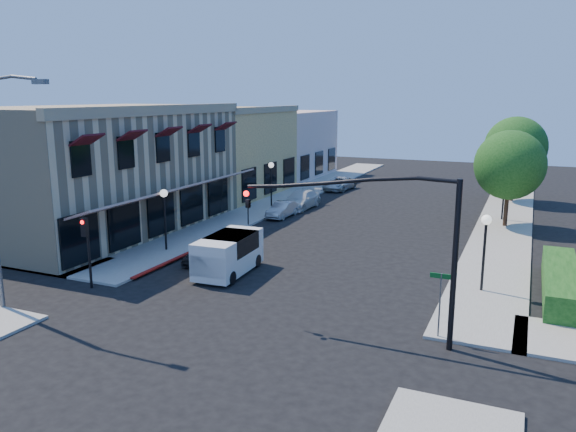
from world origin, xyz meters
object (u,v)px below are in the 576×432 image
at_px(street_name_sign, 440,295).
at_px(parked_car_c, 301,200).
at_px(white_van, 228,252).
at_px(parked_car_d, 339,184).
at_px(parked_car_b, 282,210).
at_px(street_tree_b, 516,147).
at_px(lamppost_left_near, 164,204).
at_px(secondary_signal, 86,240).
at_px(parked_car_a, 204,253).
at_px(lamppost_left_far, 271,173).
at_px(lamppost_right_near, 485,233).
at_px(lamppost_right_far, 505,183).
at_px(street_tree_a, 510,165).
at_px(signal_mast_arm, 393,230).

relative_size(street_name_sign, parked_car_c, 0.53).
bearing_deg(street_name_sign, white_van, 161.31).
bearing_deg(parked_car_d, parked_car_b, -84.70).
xyz_separation_m(street_name_sign, parked_car_b, (-13.70, 16.80, -1.14)).
height_order(street_name_sign, parked_car_d, street_name_sign).
distance_m(street_tree_b, lamppost_left_near, 29.64).
relative_size(secondary_signal, parked_car_a, 1.08).
bearing_deg(parked_car_a, lamppost_left_far, 99.97).
bearing_deg(lamppost_right_near, parked_car_c, 135.44).
height_order(lamppost_right_far, parked_car_a, lamppost_right_far).
bearing_deg(street_tree_b, lamppost_left_far, -149.97).
height_order(secondary_signal, white_van, secondary_signal).
relative_size(street_tree_b, lamppost_left_far, 1.97).
bearing_deg(secondary_signal, lamppost_right_near, 21.78).
distance_m(street_tree_a, lamppost_right_far, 2.49).
xyz_separation_m(street_tree_a, street_name_sign, (-1.30, -19.80, -2.50)).
bearing_deg(parked_car_d, lamppost_right_near, -53.21).
relative_size(signal_mast_arm, lamppost_right_far, 2.24).
bearing_deg(parked_car_c, street_tree_b, 34.38).
distance_m(lamppost_right_far, parked_car_a, 22.03).
relative_size(secondary_signal, lamppost_right_near, 0.93).
height_order(street_tree_b, secondary_signal, street_tree_b).
bearing_deg(street_tree_b, street_tree_a, -90.00).
distance_m(street_name_sign, lamppost_right_far, 21.85).
relative_size(street_name_sign, parked_car_b, 0.73).
relative_size(street_tree_a, street_tree_b, 0.92).
relative_size(parked_car_a, parked_car_c, 0.66).
relative_size(lamppost_left_far, parked_car_d, 0.83).
height_order(lamppost_left_far, lamppost_right_far, same).
xyz_separation_m(street_tree_b, lamppost_left_near, (-17.30, -24.00, -1.81)).
bearing_deg(white_van, parked_car_d, 96.44).
bearing_deg(parked_car_c, lamppost_right_near, -42.59).
height_order(street_name_sign, lamppost_left_near, lamppost_left_near).
relative_size(parked_car_a, parked_car_d, 0.72).
xyz_separation_m(street_tree_a, white_van, (-12.04, -16.17, -3.07)).
height_order(parked_car_a, parked_car_b, parked_car_b).
height_order(lamppost_left_near, parked_car_b, lamppost_left_near).
xyz_separation_m(signal_mast_arm, parked_car_b, (-12.06, 17.50, -3.53)).
bearing_deg(secondary_signal, lamppost_right_far, 53.86).
height_order(secondary_signal, lamppost_right_far, lamppost_right_far).
distance_m(lamppost_left_near, lamppost_right_near, 17.00).
bearing_deg(street_name_sign, signal_mast_arm, -156.80).
relative_size(signal_mast_arm, parked_car_d, 1.86).
distance_m(lamppost_left_far, parked_car_d, 10.48).
bearing_deg(parked_car_b, parked_car_d, 91.71).
xyz_separation_m(signal_mast_arm, parked_car_a, (-11.24, 5.54, -3.56)).
bearing_deg(parked_car_b, white_van, -75.64).
xyz_separation_m(street_tree_b, parked_car_c, (-15.00, -9.52, -3.86)).
height_order(lamppost_right_near, parked_car_a, lamppost_right_near).
xyz_separation_m(street_tree_a, parked_car_d, (-15.00, 10.00, -3.60)).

